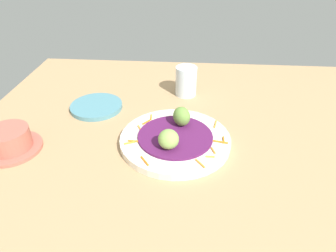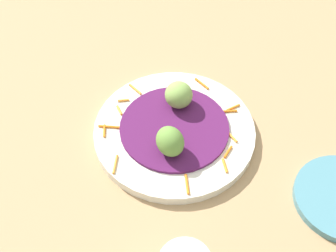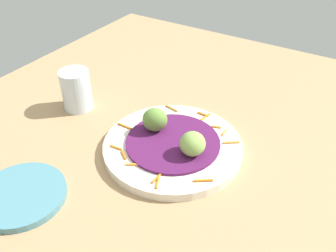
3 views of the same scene
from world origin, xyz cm
name	(u,v)px [view 1 (image 1 of 3)]	position (x,y,z in cm)	size (l,w,h in cm)	color
table_surface	(182,155)	(0.00, 0.00, 1.00)	(110.00, 110.00, 2.00)	tan
main_plate	(175,140)	(-1.75, 3.32, 2.85)	(26.18, 26.18, 1.70)	silver
cabbage_bed	(175,136)	(-1.75, 3.32, 3.97)	(17.71, 17.71, 0.54)	#51194C
carrot_garnish	(177,137)	(-1.36, 3.05, 3.90)	(23.79, 23.34, 0.40)	orange
guac_scoop_left	(182,116)	(-0.52, 8.07, 6.62)	(4.06, 4.80, 4.76)	olive
guac_scoop_center	(169,139)	(-2.99, -1.44, 6.46)	(4.62, 4.57, 4.44)	#84A851
side_plate_small	(96,106)	(-25.03, 18.08, 2.62)	(14.55, 14.55, 1.24)	teal
terracotta_bowl	(10,141)	(-39.24, -2.18, 4.41)	(13.49, 13.49, 5.43)	#B75B4C
water_glass	(187,81)	(0.22, 28.75, 6.44)	(6.38, 6.38, 8.88)	silver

